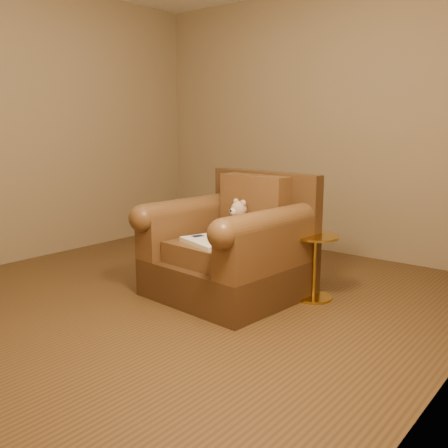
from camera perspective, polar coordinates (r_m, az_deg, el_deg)
The scene contains 6 objects.
floor at distance 4.02m, azimuth -4.20°, elevation -8.01°, with size 4.00×4.00×0.00m, color brown.
room at distance 3.83m, azimuth -4.58°, elevation 17.07°, with size 4.02×4.02×2.71m.
armchair at distance 3.93m, azimuth 0.95°, elevation -2.84°, with size 1.14×1.09×0.95m.
teddy_bear at distance 3.98m, azimuth 1.42°, elevation 0.25°, with size 0.21×0.25×0.30m.
guidebook at distance 3.71m, azimuth -1.82°, elevation -2.06°, with size 0.49×0.38×0.03m.
side_table at distance 3.89m, azimuth 10.28°, elevation -4.64°, with size 0.36×0.36×0.50m.
Camera 1 is at (2.60, -2.78, 1.31)m, focal length 40.00 mm.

